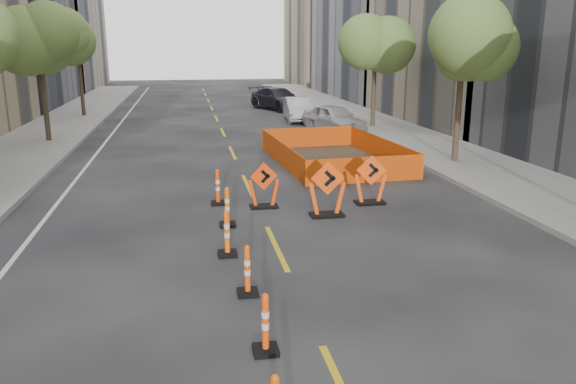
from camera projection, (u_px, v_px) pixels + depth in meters
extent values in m
plane|color=black|center=(315.00, 331.00, 9.22)|extent=(140.00, 140.00, 0.00)
cube|color=gray|center=(468.00, 162.00, 22.19)|extent=(4.00, 90.00, 0.15)
cube|color=gray|center=(507.00, 2.00, 33.04)|extent=(12.00, 16.00, 14.00)
cube|color=tan|center=(344.00, 14.00, 65.89)|extent=(12.00, 14.00, 16.00)
cylinder|color=#382B1E|center=(46.00, 110.00, 26.39)|extent=(0.24, 0.24, 3.15)
sphere|color=#5A7331|center=(39.00, 45.00, 25.63)|extent=(2.80, 2.80, 2.80)
cylinder|color=#382B1E|center=(82.00, 93.00, 35.90)|extent=(0.24, 0.24, 3.15)
sphere|color=#5A7331|center=(78.00, 45.00, 35.15)|extent=(2.80, 2.80, 2.80)
cylinder|color=#382B1E|center=(457.00, 124.00, 21.70)|extent=(0.24, 0.24, 3.15)
sphere|color=#5A7331|center=(463.00, 45.00, 20.94)|extent=(2.80, 2.80, 2.80)
cylinder|color=#382B1E|center=(373.00, 100.00, 31.21)|extent=(0.24, 0.24, 3.15)
sphere|color=#5A7331|center=(375.00, 45.00, 30.46)|extent=(2.80, 2.80, 2.80)
imported|color=#B6B6B8|center=(334.00, 118.00, 30.05)|extent=(3.06, 4.67, 1.48)
imported|color=#B0B0B6|center=(298.00, 109.00, 34.57)|extent=(1.80, 4.40, 1.42)
imported|color=black|center=(278.00, 99.00, 40.55)|extent=(4.07, 5.77, 1.55)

